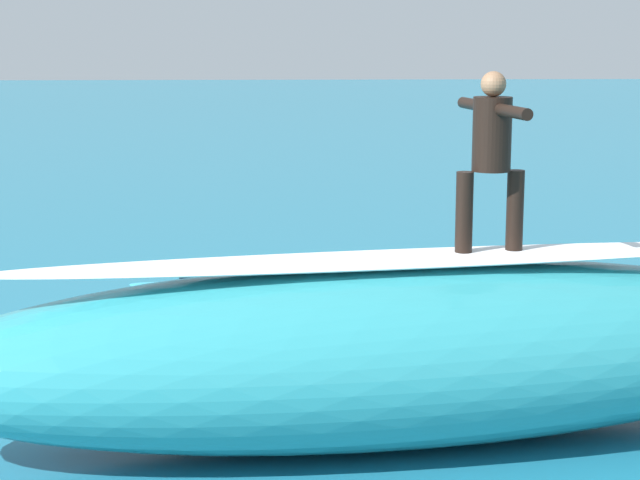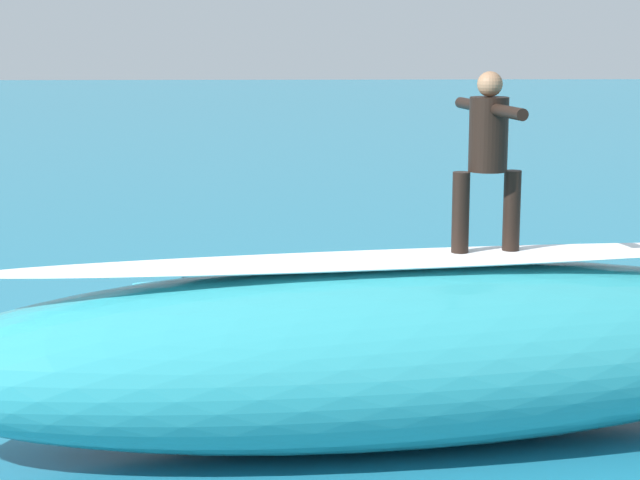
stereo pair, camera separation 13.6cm
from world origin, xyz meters
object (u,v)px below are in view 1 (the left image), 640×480
(surfboard_riding, at_px, (488,256))
(surfboard_paddling, at_px, (213,289))
(surfer_paddling, at_px, (222,277))
(surfer_riding, at_px, (492,148))

(surfboard_riding, xyz_separation_m, surfboard_paddling, (2.53, -5.14, -1.48))
(surfboard_riding, relative_size, surfboard_paddling, 0.99)
(surfboard_paddling, bearing_deg, surfer_paddling, -180.00)
(surfboard_paddling, distance_m, surfer_paddling, 0.21)
(surfboard_riding, distance_m, surfer_riding, 0.88)
(surfboard_paddling, bearing_deg, surfer_riding, 133.52)
(surfboard_riding, distance_m, surfboard_paddling, 5.92)
(surfer_riding, bearing_deg, surfboard_riding, 169.35)
(surfer_paddling, bearing_deg, surfer_riding, 132.58)
(surfboard_riding, bearing_deg, surfboard_paddling, -74.49)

